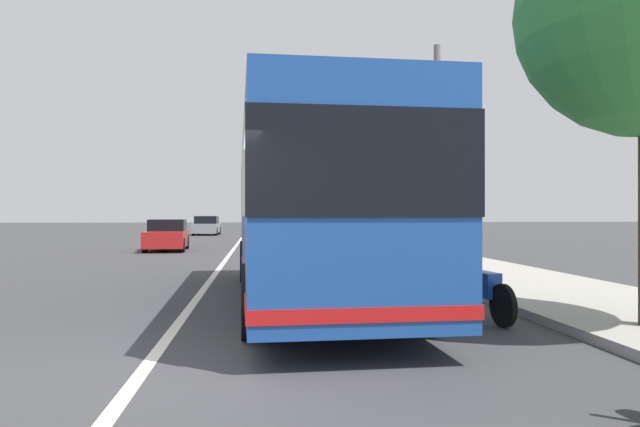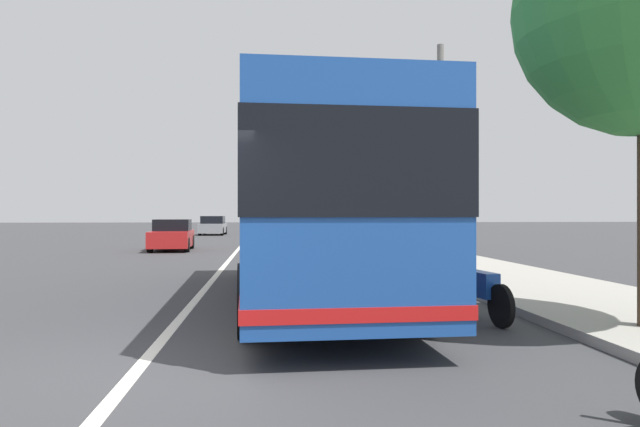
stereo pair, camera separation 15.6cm
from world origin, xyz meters
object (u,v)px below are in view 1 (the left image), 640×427
at_px(car_oncoming, 167,236).
at_px(car_far_distant, 207,226).
at_px(roadside_tree_far_block, 359,177).
at_px(motorcycle_by_tree, 474,287).
at_px(roadside_tree_mid_block, 407,126).
at_px(coach_bus, 309,203).
at_px(utility_pole, 437,156).

relative_size(car_oncoming, car_far_distant, 0.94).
distance_m(car_oncoming, roadside_tree_far_block, 14.53).
height_order(car_oncoming, car_far_distant, car_far_distant).
relative_size(motorcycle_by_tree, car_oncoming, 0.57).
relative_size(roadside_tree_mid_block, roadside_tree_far_block, 1.18).
xyz_separation_m(car_oncoming, car_far_distant, (19.59, -0.01, 0.05)).
xyz_separation_m(car_oncoming, roadside_tree_far_block, (9.44, -10.52, 3.36)).
height_order(car_oncoming, roadside_tree_mid_block, roadside_tree_mid_block).
relative_size(coach_bus, car_oncoming, 2.55).
height_order(car_oncoming, utility_pole, utility_pole).
relative_size(coach_bus, motorcycle_by_tree, 4.46).
bearing_deg(car_far_distant, car_oncoming, 0.91).
distance_m(coach_bus, car_oncoming, 16.53).
height_order(roadside_tree_mid_block, utility_pole, utility_pole).
bearing_deg(utility_pole, roadside_tree_far_block, -2.29).
xyz_separation_m(car_far_distant, utility_pole, (-28.52, -9.78, 2.79)).
relative_size(coach_bus, car_far_distant, 2.39).
bearing_deg(roadside_tree_mid_block, coach_bus, 156.88).
distance_m(roadside_tree_far_block, utility_pole, 18.40).
bearing_deg(roadside_tree_far_block, roadside_tree_mid_block, 178.35).
bearing_deg(coach_bus, roadside_tree_mid_block, -25.20).
distance_m(coach_bus, utility_pole, 8.35).
relative_size(roadside_tree_far_block, utility_pole, 0.81).
relative_size(motorcycle_by_tree, roadside_tree_mid_block, 0.34).
bearing_deg(utility_pole, roadside_tree_mid_block, -4.01).
bearing_deg(motorcycle_by_tree, car_oncoming, 15.30).
bearing_deg(motorcycle_by_tree, utility_pole, -21.87).
distance_m(motorcycle_by_tree, roadside_tree_far_block, 27.55).
xyz_separation_m(roadside_tree_far_block, utility_pole, (-18.38, 0.73, -0.52)).
distance_m(car_oncoming, roadside_tree_mid_block, 11.78).
height_order(motorcycle_by_tree, car_oncoming, car_oncoming).
bearing_deg(car_oncoming, coach_bus, 15.09).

